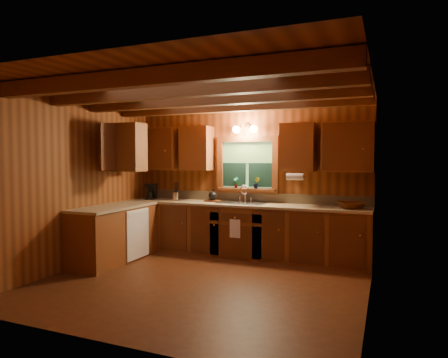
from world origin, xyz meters
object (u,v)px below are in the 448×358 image
sink (242,206)px  cutting_board (213,201)px  wicker_basket (351,205)px  coffee_maker (151,192)px

sink → cutting_board: (-0.57, 0.06, 0.06)m
sink → wicker_basket: size_ratio=2.00×
sink → wicker_basket: 1.77m
coffee_maker → wicker_basket: coffee_maker is taller
coffee_maker → sink: bearing=-13.1°
coffee_maker → cutting_board: (1.23, 0.07, -0.13)m
wicker_basket → cutting_board: bearing=177.2°
sink → wicker_basket: sink is taller
sink → wicker_basket: (1.77, -0.05, 0.09)m
sink → cutting_board: sink is taller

